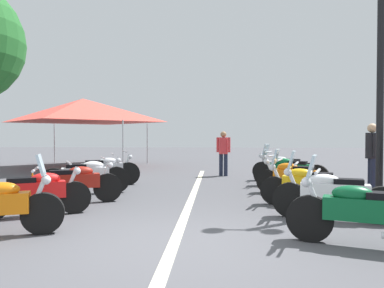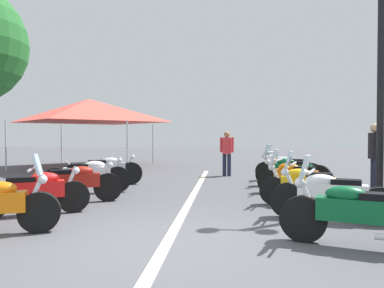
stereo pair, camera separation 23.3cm
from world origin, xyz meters
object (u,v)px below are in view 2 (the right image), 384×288
object	(u,v)px
motorcycle_right_row_1	(330,194)
bystander_2	(227,150)
motorcycle_right_row_0	(358,213)
bystander_0	(375,152)
motorcycle_right_row_5	(287,168)
motorcycle_left_row_2	(74,182)
event_tent	(89,111)
motorcycle_left_row_1	(35,191)
street_lamp_twin_globe	(381,28)
motorcycle_right_row_3	(295,177)
motorcycle_right_row_4	(291,171)
motorcycle_right_row_2	(307,185)
motorcycle_left_row_4	(105,170)
traffic_cone_1	(35,183)
motorcycle_left_row_3	(88,175)

from	to	relation	value
motorcycle_right_row_1	bystander_2	bearing A→B (deg)	-59.03
motorcycle_right_row_0	bystander_0	world-z (taller)	bystander_0
motorcycle_right_row_5	bystander_0	size ratio (longest dim) A/B	1.14
motorcycle_left_row_2	event_tent	size ratio (longest dim) A/B	0.36
motorcycle_left_row_1	street_lamp_twin_globe	bearing A→B (deg)	-18.07
street_lamp_twin_globe	motorcycle_right_row_3	bearing A→B (deg)	44.53
motorcycle_right_row_1	motorcycle_right_row_4	world-z (taller)	motorcycle_right_row_4
motorcycle_right_row_4	event_tent	world-z (taller)	event_tent
motorcycle_right_row_3	bystander_0	size ratio (longest dim) A/B	1.02
motorcycle_right_row_1	motorcycle_right_row_2	distance (m)	1.20
motorcycle_left_row_1	bystander_0	world-z (taller)	bystander_0
motorcycle_right_row_1	street_lamp_twin_globe	xyz separation A→B (m)	(1.25, -1.32, 3.18)
street_lamp_twin_globe	motorcycle_left_row_4	bearing A→B (deg)	67.80
motorcycle_left_row_4	bystander_2	size ratio (longest dim) A/B	1.27
motorcycle_right_row_5	traffic_cone_1	xyz separation A→B (m)	(-3.23, 6.68, -0.16)
traffic_cone_1	motorcycle_left_row_2	bearing A→B (deg)	-124.23
motorcycle_right_row_4	bystander_0	distance (m)	2.19
motorcycle_right_row_5	event_tent	world-z (taller)	event_tent
motorcycle_left_row_3	motorcycle_right_row_5	xyz separation A→B (m)	(2.85, -5.46, -0.02)
motorcycle_right_row_2	traffic_cone_1	distance (m)	6.45
motorcycle_left_row_2	motorcycle_left_row_3	world-z (taller)	motorcycle_left_row_3
motorcycle_right_row_1	bystander_0	bearing A→B (deg)	-104.89
motorcycle_left_row_4	motorcycle_left_row_2	bearing A→B (deg)	-111.33
motorcycle_right_row_3	event_tent	size ratio (longest dim) A/B	0.32
motorcycle_right_row_0	motorcycle_right_row_4	xyz separation A→B (m)	(5.58, -0.11, 0.01)
bystander_2	event_tent	size ratio (longest dim) A/B	0.29
motorcycle_left_row_1	traffic_cone_1	bearing A→B (deg)	89.53
motorcycle_right_row_1	bystander_0	xyz separation A→B (m)	(3.26, -2.00, 0.59)
motorcycle_left_row_3	motorcycle_right_row_0	size ratio (longest dim) A/B	1.05
bystander_0	motorcycle_left_row_2	bearing A→B (deg)	20.62
bystander_2	event_tent	distance (m)	7.50
motorcycle_right_row_2	event_tent	world-z (taller)	event_tent
motorcycle_left_row_3	event_tent	xyz separation A→B (m)	(7.72, 2.94, 2.18)
motorcycle_left_row_4	traffic_cone_1	xyz separation A→B (m)	(-1.79, 1.19, -0.18)
street_lamp_twin_globe	motorcycle_right_row_5	bearing A→B (deg)	15.59
motorcycle_right_row_0	event_tent	size ratio (longest dim) A/B	0.36
motorcycle_left_row_1	motorcycle_right_row_5	bearing A→B (deg)	15.78
motorcycle_left_row_4	motorcycle_right_row_5	xyz separation A→B (m)	(1.44, -5.49, -0.02)
motorcycle_left_row_2	motorcycle_right_row_4	xyz separation A→B (m)	(2.81, -5.15, 0.02)
traffic_cone_1	event_tent	distance (m)	8.61
motorcycle_left_row_2	bystander_0	xyz separation A→B (m)	(2.04, -7.11, 0.60)
motorcycle_left_row_2	traffic_cone_1	distance (m)	1.70
motorcycle_right_row_0	motorcycle_right_row_5	world-z (taller)	motorcycle_right_row_0
street_lamp_twin_globe	bystander_0	xyz separation A→B (m)	(2.01, -0.68, -2.59)
motorcycle_left_row_3	motorcycle_right_row_4	xyz separation A→B (m)	(1.48, -5.34, 0.01)
motorcycle_left_row_4	motorcycle_right_row_4	bearing A→B (deg)	-25.04
motorcycle_right_row_2	bystander_0	world-z (taller)	bystander_0
bystander_0	motorcycle_right_row_5	bearing A→B (deg)	-44.80
motorcycle_right_row_1	motorcycle_right_row_3	world-z (taller)	motorcycle_right_row_1
motorcycle_right_row_1	motorcycle_left_row_1	bearing A→B (deg)	17.23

